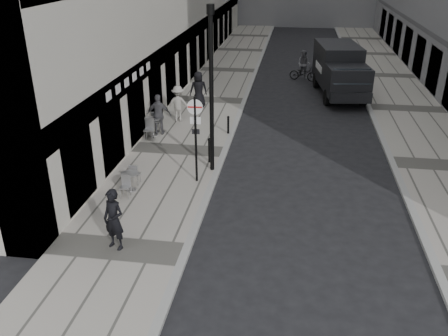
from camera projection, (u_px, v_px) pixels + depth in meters
The scene contains 16 objects.
ground at pixel (159, 324), 11.17m from camera, with size 120.00×120.00×0.00m, color black.
sidewalk at pixel (210, 100), 27.58m from camera, with size 4.00×60.00×0.12m, color gray.
far_sidewalk at pixel (406, 109), 26.08m from camera, with size 4.00×60.00×0.12m, color gray.
walking_man at pixel (114, 220), 13.48m from camera, with size 0.68×0.45×1.86m, color black.
sign_post at pixel (195, 128), 16.99m from camera, with size 0.56×0.10×3.26m.
lamppost at pixel (211, 83), 17.34m from camera, with size 0.28×0.28×6.24m.
bollard_near at pixel (228, 125), 22.31m from camera, with size 0.11×0.11×0.80m, color black.
bollard_far at pixel (210, 151), 19.24m from camera, with size 0.13×0.13×0.98m, color black.
panel_van at pixel (340, 68), 28.17m from camera, with size 3.09×6.42×2.91m.
cyclist at pixel (303, 69), 31.69m from camera, with size 1.98×1.19×2.02m.
pedestrian_a at pixel (159, 115), 22.01m from camera, with size 1.12×0.47×1.91m, color #535257.
pedestrian_b at pixel (178, 104), 23.76m from camera, with size 1.16×0.67×1.80m, color #9A968F.
pedestrian_c at pixel (199, 90), 25.84m from camera, with size 0.96×0.63×1.97m, color black.
cafe_table_near at pixel (130, 180), 16.98m from camera, with size 0.62×1.41×0.80m.
cafe_table_mid at pixel (153, 125), 22.08m from camera, with size 0.76×1.71×0.97m.
cafe_table_far at pixel (153, 126), 22.16m from camera, with size 0.63×1.43×0.82m.
Camera 1 is at (2.82, -8.27, 8.03)m, focal length 38.00 mm.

